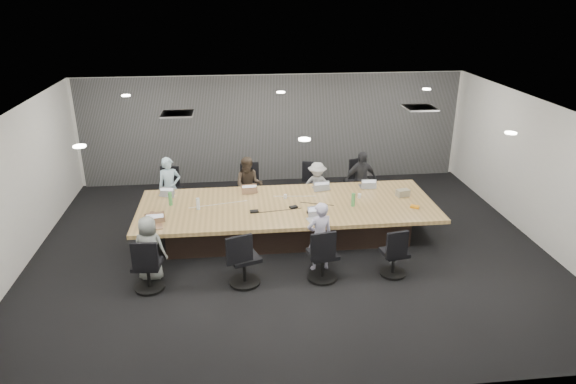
{
  "coord_description": "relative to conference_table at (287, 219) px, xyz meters",
  "views": [
    {
      "loc": [
        -1.04,
        -9.01,
        4.88
      ],
      "look_at": [
        0.0,
        0.4,
        1.05
      ],
      "focal_mm": 32.0,
      "sensor_mm": 36.0,
      "label": 1
    }
  ],
  "objects": [
    {
      "name": "ceiling",
      "position": [
        0.0,
        -0.5,
        2.4
      ],
      "size": [
        10.0,
        8.0,
        0.0
      ],
      "primitive_type": "cube",
      "color": "white",
      "rests_on": "wall_back"
    },
    {
      "name": "stapler",
      "position": [
        0.4,
        -0.48,
        0.37
      ],
      "size": [
        0.15,
        0.05,
        0.06
      ],
      "primitive_type": "cube",
      "rotation": [
        0.0,
        0.0,
        0.1
      ],
      "color": "black",
      "rests_on": "conference_table"
    },
    {
      "name": "chair_3",
      "position": [
        1.85,
        1.7,
        0.01
      ],
      "size": [
        0.69,
        0.69,
        0.83
      ],
      "primitive_type": null,
      "rotation": [
        0.0,
        0.0,
        3.41
      ],
      "color": "black",
      "rests_on": "ground"
    },
    {
      "name": "person_1",
      "position": [
        -0.73,
        1.35,
        0.26
      ],
      "size": [
        0.71,
        0.6,
        1.32
      ],
      "primitive_type": "imported",
      "rotation": [
        0.0,
        0.0,
        6.12
      ],
      "color": "#3B2F25",
      "rests_on": "ground"
    },
    {
      "name": "person_0",
      "position": [
        -2.5,
        1.35,
        0.29
      ],
      "size": [
        0.56,
        0.44,
        1.38
      ],
      "primitive_type": "imported",
      "rotation": [
        0.0,
        0.0,
        6.52
      ],
      "color": "#A3C3D4",
      "rests_on": "ground"
    },
    {
      "name": "person_3",
      "position": [
        1.85,
        1.35,
        0.29
      ],
      "size": [
        0.86,
        0.52,
        1.37
      ],
      "primitive_type": "imported",
      "rotation": [
        0.0,
        0.0,
        6.53
      ],
      "color": "#2A2B2F",
      "rests_on": "ground"
    },
    {
      "name": "snack_packet",
      "position": [
        2.52,
        -0.45,
        0.36
      ],
      "size": [
        0.21,
        0.19,
        0.04
      ],
      "primitive_type": "cube",
      "rotation": [
        0.0,
        0.0,
        -0.55
      ],
      "color": "orange",
      "rests_on": "conference_table"
    },
    {
      "name": "wall_front",
      "position": [
        0.0,
        -4.5,
        1.0
      ],
      "size": [
        10.0,
        0.0,
        2.8
      ],
      "primitive_type": "cube",
      "rotation": [
        -1.57,
        0.0,
        0.0
      ],
      "color": "silver",
      "rests_on": "ground"
    },
    {
      "name": "laptop_0",
      "position": [
        -2.5,
        0.8,
        0.35
      ],
      "size": [
        0.34,
        0.27,
        0.02
      ],
      "primitive_type": "cube",
      "rotation": [
        0.0,
        0.0,
        2.93
      ],
      "color": "#B2B2B7",
      "rests_on": "conference_table"
    },
    {
      "name": "floor",
      "position": [
        0.0,
        -0.5,
        -0.4
      ],
      "size": [
        10.0,
        8.0,
        0.0
      ],
      "primitive_type": "cube",
      "color": "black",
      "rests_on": "ground"
    },
    {
      "name": "chair_6",
      "position": [
        0.44,
        -1.7,
        0.02
      ],
      "size": [
        0.65,
        0.65,
        0.83
      ],
      "primitive_type": null,
      "rotation": [
        0.0,
        0.0,
        0.18
      ],
      "color": "black",
      "rests_on": "ground"
    },
    {
      "name": "bottle_green_left",
      "position": [
        -2.35,
        0.22,
        0.48
      ],
      "size": [
        0.09,
        0.09,
        0.27
      ],
      "primitive_type": "cylinder",
      "rotation": [
        0.0,
        0.0,
        -0.14
      ],
      "color": "#46974B",
      "rests_on": "conference_table"
    },
    {
      "name": "chair_4",
      "position": [
        -2.58,
        -1.7,
        0.0
      ],
      "size": [
        0.59,
        0.59,
        0.8
      ],
      "primitive_type": null,
      "rotation": [
        0.0,
        0.0,
        -0.09
      ],
      "color": "black",
      "rests_on": "ground"
    },
    {
      "name": "cup_white_near",
      "position": [
        1.54,
        0.18,
        0.38
      ],
      "size": [
        0.08,
        0.08,
        0.09
      ],
      "primitive_type": "cylinder",
      "rotation": [
        0.0,
        0.0,
        0.15
      ],
      "color": "white",
      "rests_on": "conference_table"
    },
    {
      "name": "wall_back",
      "position": [
        0.0,
        3.5,
        1.0
      ],
      "size": [
        10.0,
        0.0,
        2.8
      ],
      "primitive_type": "cube",
      "rotation": [
        1.57,
        0.0,
        0.0
      ],
      "color": "silver",
      "rests_on": "ground"
    },
    {
      "name": "chair_7",
      "position": [
        1.73,
        -1.7,
        -0.03
      ],
      "size": [
        0.58,
        0.58,
        0.74
      ],
      "primitive_type": null,
      "rotation": [
        0.0,
        0.0,
        0.19
      ],
      "color": "black",
      "rests_on": "ground"
    },
    {
      "name": "wall_left",
      "position": [
        -5.0,
        -0.5,
        1.0
      ],
      "size": [
        0.0,
        8.0,
        2.8
      ],
      "primitive_type": "cube",
      "rotation": [
        1.57,
        0.0,
        1.57
      ],
      "color": "silver",
      "rests_on": "ground"
    },
    {
      "name": "canvas_bag",
      "position": [
        2.47,
        0.17,
        0.41
      ],
      "size": [
        0.3,
        0.22,
        0.14
      ],
      "primitive_type": "cube",
      "rotation": [
        0.0,
        0.0,
        0.23
      ],
      "color": "gray",
      "rests_on": "conference_table"
    },
    {
      "name": "chair_0",
      "position": [
        -2.5,
        1.7,
        -0.01
      ],
      "size": [
        0.63,
        0.63,
        0.79
      ],
      "primitive_type": null,
      "rotation": [
        0.0,
        0.0,
        2.95
      ],
      "color": "black",
      "rests_on": "ground"
    },
    {
      "name": "mic_left",
      "position": [
        -0.69,
        -0.32,
        0.36
      ],
      "size": [
        0.18,
        0.13,
        0.03
      ],
      "primitive_type": "cube",
      "rotation": [
        0.0,
        0.0,
        0.1
      ],
      "color": "black",
      "rests_on": "conference_table"
    },
    {
      "name": "mic_right",
      "position": [
        0.1,
        -0.18,
        0.35
      ],
      "size": [
        0.18,
        0.15,
        0.03
      ],
      "primitive_type": "cube",
      "rotation": [
        0.0,
        0.0,
        0.37
      ],
      "color": "black",
      "rests_on": "conference_table"
    },
    {
      "name": "chair_1",
      "position": [
        -0.73,
        1.7,
        0.0
      ],
      "size": [
        0.64,
        0.64,
        0.81
      ],
      "primitive_type": null,
      "rotation": [
        0.0,
        0.0,
        3.32
      ],
      "color": "black",
      "rests_on": "ground"
    },
    {
      "name": "curtain",
      "position": [
        0.0,
        3.42,
        1.0
      ],
      "size": [
        9.8,
        0.04,
        2.8
      ],
      "primitive_type": "cube",
      "color": "#595959",
      "rests_on": "ground"
    },
    {
      "name": "person_6",
      "position": [
        0.44,
        -1.35,
        0.27
      ],
      "size": [
        0.55,
        0.42,
        1.33
      ],
      "primitive_type": "imported",
      "rotation": [
        0.0,
        0.0,
        3.38
      ],
      "color": "#ACA6C3",
      "rests_on": "ground"
    },
    {
      "name": "laptop_1",
      "position": [
        -0.73,
        0.8,
        0.35
      ],
      "size": [
        0.35,
        0.26,
        0.02
      ],
      "primitive_type": "cube",
      "rotation": [
        0.0,
        0.0,
        3.23
      ],
      "color": "#8C6647",
      "rests_on": "conference_table"
    },
    {
      "name": "laptop_3",
      "position": [
        1.85,
        0.8,
        0.35
      ],
      "size": [
        0.33,
        0.24,
        0.02
      ],
      "primitive_type": "cube",
      "rotation": [
        0.0,
        0.0,
        3.11
      ],
      "color": "#B2B2B7",
      "rests_on": "conference_table"
    },
    {
      "name": "person_4",
      "position": [
        -2.58,
        -1.35,
        0.2
      ],
      "size": [
        0.66,
        0.51,
        1.2
      ],
      "primitive_type": "imported",
      "rotation": [
        0.0,
        0.0,
        2.9
      ],
      "color": "gray",
      "rests_on": "ground"
    },
    {
      "name": "conference_table",
      "position": [
        0.0,
        0.0,
        0.0
      ],
      "size": [
        6.0,
        2.2,
        0.74
      ],
      "color": "black",
      "rests_on": "ground"
    },
    {
      "name": "cup_white_far",
      "position": [
        -0.01,
        0.31,
        0.38
      ],
      "size": [
        0.09,
        0.09,
        0.09
      ],
      "primitive_type": "cylinder",
      "rotation": [
        0.0,
        0.0,
        0.27
      ],
      "color": "white",
      "rests_on": "conference_table"
    },
    {
      "name": "person_2",
      "position": [
        0.83,
        1.35,
        0.17
      ],
      "size": [
        0.82,
        0.59,
        1.15
      ],
      "primitive_type": "imported",
      "rotation": [
        0.0,
        0.0,
        6.04
      ],
      "color": "#A6A6A6",
      "rests_on": "ground"
    },
    {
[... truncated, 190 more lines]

